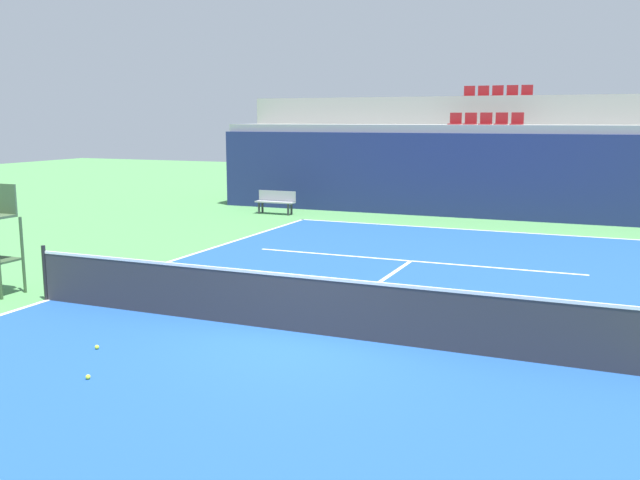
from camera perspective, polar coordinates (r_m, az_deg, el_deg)
name	(u,v)px	position (r m, az deg, el deg)	size (l,w,h in m)	color
ground_plane	(305,333)	(11.59, -1.24, -7.61)	(80.00, 80.00, 0.00)	#4C8C4C
court_surface	(305,333)	(11.58, -1.24, -7.59)	(11.00, 24.00, 0.01)	#1E4C99
baseline_far	(458,229)	(22.76, 11.18, 0.89)	(11.00, 0.10, 0.00)	white
sideline_left	(49,300)	(14.60, -21.21, -4.56)	(0.10, 24.00, 0.00)	white
service_line_far	(411,261)	(17.44, 7.40, -1.70)	(8.26, 0.10, 0.00)	white
centre_service_line	(369,290)	(14.45, 3.97, -4.05)	(0.10, 6.40, 0.00)	white
back_wall	(476,176)	(25.31, 12.60, 5.09)	(20.05, 0.30, 2.98)	navy
stands_tier_lower	(483,170)	(26.63, 13.14, 5.61)	(20.05, 2.40, 3.27)	#9E9E99
stands_tier_upper	(494,152)	(28.96, 14.01, 6.96)	(20.05, 2.40, 4.34)	#9E9E99
seating_row_lower	(486,121)	(26.66, 13.33, 9.39)	(2.68, 0.44, 0.44)	maroon
seating_row_upper	(497,93)	(29.04, 14.24, 11.49)	(2.68, 0.44, 0.44)	maroon
tennis_net	(305,303)	(11.44, -1.25, -5.18)	(11.08, 0.08, 1.07)	black
player_bench	(276,200)	(25.96, -3.61, 3.25)	(1.50, 0.40, 0.85)	#99999E
tennis_ball_0	(97,347)	(11.31, -17.70, -8.30)	(0.07, 0.07, 0.07)	#CCE033
tennis_ball_1	(88,377)	(10.10, -18.36, -10.53)	(0.07, 0.07, 0.07)	#CCE033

